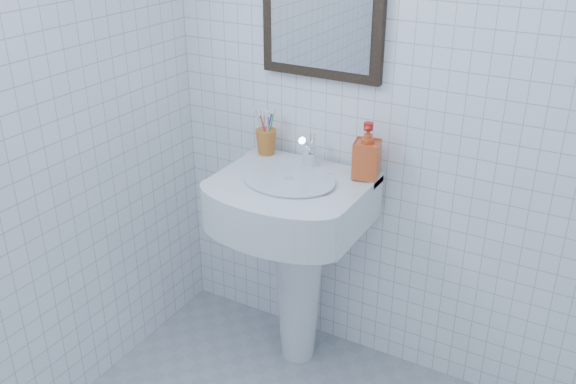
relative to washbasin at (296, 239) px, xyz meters
The scene contains 5 objects.
wall_back 0.80m from the washbasin, 26.29° to the left, with size 2.20×0.02×2.50m, color white.
washbasin is the anchor object (origin of this frame).
faucet 0.36m from the washbasin, 90.00° to the left, with size 0.06×0.12×0.14m.
toothbrush_cup 0.43m from the washbasin, 148.53° to the left, with size 0.09×0.09×0.11m, color #BD6623, non-canonical shape.
soap_dispenser 0.48m from the washbasin, 26.39° to the left, with size 0.10×0.10×0.22m, color red.
Camera 1 is at (0.66, -1.02, 1.93)m, focal length 40.00 mm.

